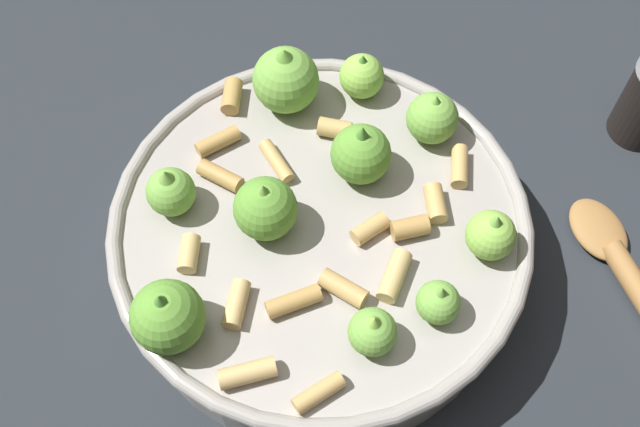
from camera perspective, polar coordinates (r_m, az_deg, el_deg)
name	(u,v)px	position (r m, az deg, el deg)	size (l,w,h in m)	color
ground_plane	(320,260)	(0.52, 0.00, -3.58)	(2.40, 2.40, 0.00)	#23282D
cooking_pan	(319,233)	(0.49, -0.09, -1.47)	(0.27, 0.27, 0.11)	#9E9993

